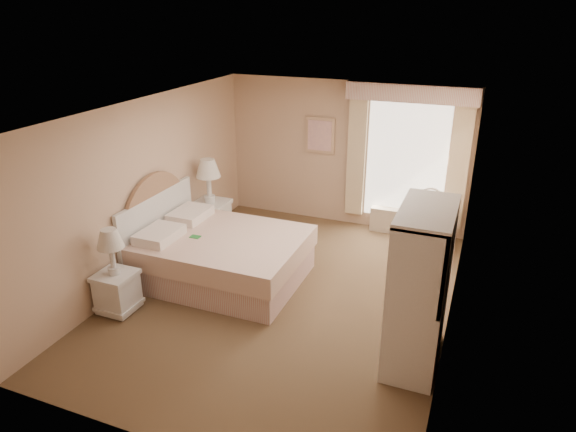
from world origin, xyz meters
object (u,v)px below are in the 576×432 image
at_px(bed, 215,254).
at_px(round_table, 432,219).
at_px(armoire, 419,300).
at_px(nightstand_near, 116,282).
at_px(cafe_chair, 429,215).
at_px(nightstand_far, 210,210).

bearing_deg(bed, round_table, 40.33).
distance_m(round_table, armoire, 3.13).
height_order(nightstand_near, armoire, armoire).
height_order(cafe_chair, armoire, armoire).
distance_m(bed, round_table, 3.55).
relative_size(round_table, armoire, 0.36).
distance_m(nightstand_near, armoire, 3.69).
height_order(bed, nightstand_near, bed).
bearing_deg(nightstand_far, round_table, 18.44).
distance_m(bed, cafe_chair, 3.38).
height_order(nightstand_near, cafe_chair, nightstand_near).
relative_size(cafe_chair, armoire, 0.56).
bearing_deg(armoire, cafe_chair, 94.90).
bearing_deg(cafe_chair, bed, -163.09).
bearing_deg(nightstand_far, armoire, -28.24).
relative_size(nightstand_near, nightstand_far, 0.83).
bearing_deg(cafe_chair, nightstand_far, 174.28).
distance_m(bed, armoire, 3.06).
relative_size(nightstand_near, cafe_chair, 1.12).
distance_m(nightstand_near, round_table, 4.92).
xyz_separation_m(cafe_chair, armoire, (0.25, -2.86, 0.16)).
xyz_separation_m(nightstand_near, nightstand_far, (-0.00, 2.39, 0.08)).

